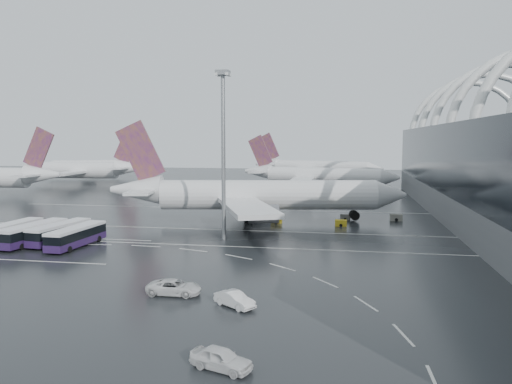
% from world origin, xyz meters
% --- Properties ---
extents(ground, '(420.00, 420.00, 0.00)m').
position_xyz_m(ground, '(0.00, 0.00, 0.00)').
color(ground, black).
rests_on(ground, ground).
extents(lane_marking_near, '(120.00, 0.25, 0.01)m').
position_xyz_m(lane_marking_near, '(0.00, -2.00, 0.01)').
color(lane_marking_near, silver).
rests_on(lane_marking_near, ground).
extents(lane_marking_mid, '(120.00, 0.25, 0.01)m').
position_xyz_m(lane_marking_mid, '(0.00, 12.00, 0.01)').
color(lane_marking_mid, silver).
rests_on(lane_marking_mid, ground).
extents(lane_marking_far, '(120.00, 0.25, 0.01)m').
position_xyz_m(lane_marking_far, '(0.00, 40.00, 0.01)').
color(lane_marking_far, silver).
rests_on(lane_marking_far, ground).
extents(bus_bay_line_south, '(28.00, 0.25, 0.01)m').
position_xyz_m(bus_bay_line_south, '(-24.00, -16.00, 0.01)').
color(bus_bay_line_south, silver).
rests_on(bus_bay_line_south, ground).
extents(bus_bay_line_north, '(28.00, 0.25, 0.01)m').
position_xyz_m(bus_bay_line_north, '(-24.00, 0.00, 0.01)').
color(bus_bay_line_north, silver).
rests_on(bus_bay_line_north, ground).
extents(airliner_main, '(61.31, 53.14, 20.80)m').
position_xyz_m(airliner_main, '(3.03, 23.54, 5.21)').
color(airliner_main, silver).
rests_on(airliner_main, ground).
extents(airliner_gate_b, '(52.97, 46.86, 18.49)m').
position_xyz_m(airliner_gate_b, '(12.08, 90.31, 4.63)').
color(airliner_gate_b, silver).
rests_on(airliner_gate_b, ground).
extents(airliner_gate_c, '(55.20, 50.16, 19.88)m').
position_xyz_m(airliner_gate_c, '(9.05, 132.88, 4.97)').
color(airliner_gate_c, silver).
rests_on(airliner_gate_c, ground).
extents(jet_remote_mid, '(48.31, 38.91, 21.05)m').
position_xyz_m(jet_remote_mid, '(-74.24, 94.73, 5.43)').
color(jet_remote_mid, silver).
rests_on(jet_remote_mid, ground).
extents(jet_remote_far, '(43.24, 35.14, 19.11)m').
position_xyz_m(jet_remote_far, '(-88.40, 127.69, 4.93)').
color(jet_remote_far, silver).
rests_on(jet_remote_far, ground).
extents(bus_row_near_a, '(3.52, 12.89, 3.14)m').
position_xyz_m(bus_row_near_a, '(-32.28, -4.79, 1.73)').
color(bus_row_near_a, '#28123A').
rests_on(bus_row_near_a, ground).
extents(bus_row_near_b, '(4.45, 13.62, 3.29)m').
position_xyz_m(bus_row_near_b, '(-27.66, -5.76, 1.81)').
color(bus_row_near_b, '#28123A').
rests_on(bus_row_near_b, ground).
extents(bus_row_near_c, '(4.49, 13.11, 3.16)m').
position_xyz_m(bus_row_near_c, '(-24.13, -3.95, 1.74)').
color(bus_row_near_c, '#28123A').
rests_on(bus_row_near_c, ground).
extents(bus_row_near_d, '(3.61, 13.05, 3.18)m').
position_xyz_m(bus_row_near_d, '(-19.74, -6.35, 1.75)').
color(bus_row_near_d, '#28123A').
rests_on(bus_row_near_d, ground).
extents(van_curve_a, '(5.97, 2.87, 1.64)m').
position_xyz_m(van_curve_a, '(3.57, -27.08, 0.82)').
color(van_curve_a, silver).
rests_on(van_curve_a, ground).
extents(van_curve_b, '(5.16, 3.34, 1.63)m').
position_xyz_m(van_curve_b, '(12.91, -43.39, 0.82)').
color(van_curve_b, silver).
rests_on(van_curve_b, ground).
extents(van_curve_c, '(4.81, 4.06, 1.56)m').
position_xyz_m(van_curve_c, '(10.90, -29.80, 0.78)').
color(van_curve_c, silver).
rests_on(van_curve_c, ground).
extents(floodlight_mast, '(2.15, 2.15, 28.11)m').
position_xyz_m(floodlight_mast, '(1.58, 3.78, 17.68)').
color(floodlight_mast, gray).
rests_on(floodlight_mast, ground).
extents(gse_cart_belly_a, '(2.26, 1.34, 1.23)m').
position_xyz_m(gse_cart_belly_a, '(21.08, 19.84, 0.62)').
color(gse_cart_belly_a, '#AF9317').
rests_on(gse_cart_belly_a, ground).
extents(gse_cart_belly_b, '(2.08, 1.23, 1.14)m').
position_xyz_m(gse_cart_belly_b, '(21.91, 27.87, 0.57)').
color(gse_cart_belly_b, slate).
rests_on(gse_cart_belly_b, ground).
extents(gse_cart_belly_c, '(2.17, 1.28, 1.19)m').
position_xyz_m(gse_cart_belly_c, '(8.20, 21.43, 0.59)').
color(gse_cart_belly_c, '#AF9317').
rests_on(gse_cart_belly_c, ground).
extents(gse_cart_belly_d, '(2.48, 1.47, 1.35)m').
position_xyz_m(gse_cart_belly_d, '(32.35, 28.66, 0.68)').
color(gse_cart_belly_d, slate).
rests_on(gse_cart_belly_d, ground).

